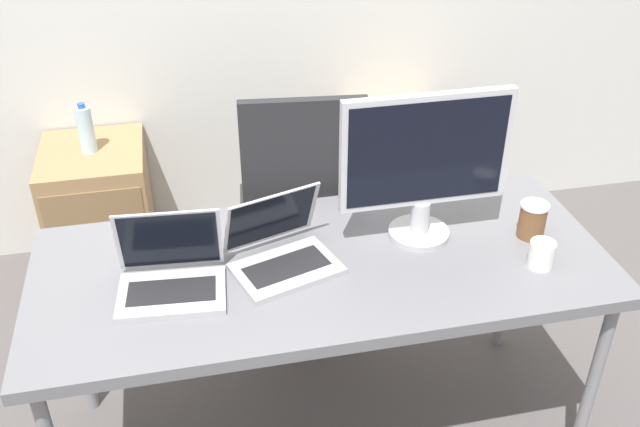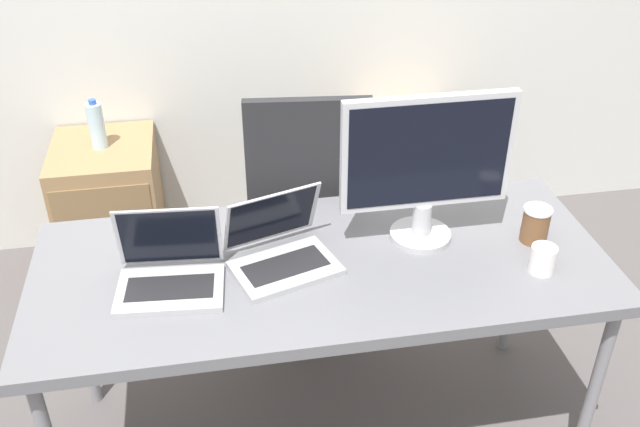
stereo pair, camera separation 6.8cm
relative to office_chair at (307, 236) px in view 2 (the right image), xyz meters
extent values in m
cube|color=slate|center=(-0.05, -0.64, 0.32)|extent=(1.75, 0.74, 0.04)
cylinder|color=gray|center=(0.77, -0.95, -0.06)|extent=(0.04, 0.04, 0.73)
cylinder|color=gray|center=(-0.87, -0.33, -0.06)|extent=(0.04, 0.04, 0.73)
cylinder|color=gray|center=(0.77, -0.33, -0.06)|extent=(0.04, 0.04, 0.73)
cylinder|color=#232326|center=(0.01, 0.07, -0.41)|extent=(0.56, 0.56, 0.04)
cylinder|color=gray|center=(0.01, 0.07, -0.17)|extent=(0.05, 0.05, 0.44)
cube|color=#232326|center=(0.01, 0.07, 0.05)|extent=(0.53, 0.53, 0.07)
cube|color=#232326|center=(-0.02, -0.19, 0.38)|extent=(0.44, 0.09, 0.60)
cube|color=#99754C|center=(-0.82, 0.51, -0.10)|extent=(0.44, 0.49, 0.65)
cube|color=olive|center=(-0.82, 0.27, -0.10)|extent=(0.40, 0.01, 0.52)
cube|color=#99754C|center=(0.57, 0.51, -0.10)|extent=(0.44, 0.49, 0.65)
cube|color=olive|center=(0.57, 0.27, -0.10)|extent=(0.40, 0.01, 0.52)
cylinder|color=silver|center=(-0.82, 0.51, 0.32)|extent=(0.07, 0.07, 0.20)
cylinder|color=#3359B2|center=(-0.82, 0.51, 0.43)|extent=(0.03, 0.03, 0.02)
cube|color=#ADADB2|center=(-0.17, -0.67, 0.35)|extent=(0.35, 0.29, 0.02)
cube|color=black|center=(-0.17, -0.67, 0.36)|extent=(0.27, 0.18, 0.00)
cube|color=#ADADB2|center=(-0.19, -0.54, 0.46)|extent=(0.31, 0.16, 0.20)
cube|color=black|center=(-0.19, -0.55, 0.46)|extent=(0.29, 0.15, 0.18)
cube|color=#ADADB2|center=(-0.51, -0.71, 0.35)|extent=(0.32, 0.23, 0.02)
cube|color=black|center=(-0.51, -0.71, 0.36)|extent=(0.26, 0.13, 0.00)
cube|color=#ADADB2|center=(-0.50, -0.60, 0.46)|extent=(0.31, 0.06, 0.20)
cube|color=black|center=(-0.50, -0.61, 0.46)|extent=(0.28, 0.05, 0.19)
cylinder|color=#B7B7BC|center=(0.28, -0.57, 0.35)|extent=(0.19, 0.19, 0.02)
cylinder|color=#B7B7BC|center=(0.28, -0.57, 0.42)|extent=(0.06, 0.06, 0.11)
cube|color=#B7B7BC|center=(0.28, -0.57, 0.65)|extent=(0.53, 0.03, 0.36)
cube|color=black|center=(0.28, -0.58, 0.65)|extent=(0.49, 0.00, 0.33)
cylinder|color=white|center=(0.58, -0.80, 0.39)|extent=(0.08, 0.08, 0.09)
cylinder|color=brown|center=(0.63, -0.65, 0.40)|extent=(0.08, 0.08, 0.11)
cylinder|color=white|center=(0.63, -0.65, 0.46)|extent=(0.09, 0.09, 0.01)
camera|label=1|loc=(-0.43, -2.36, 1.63)|focal=40.00mm
camera|label=2|loc=(-0.36, -2.37, 1.63)|focal=40.00mm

